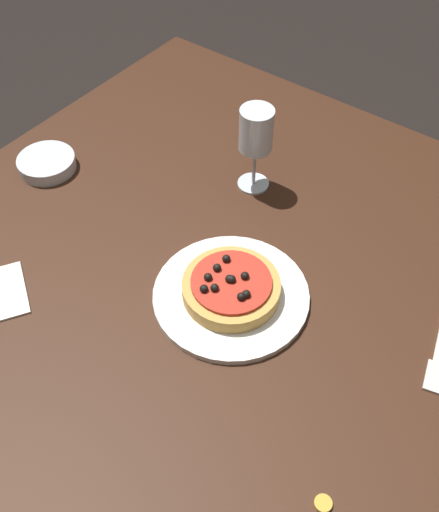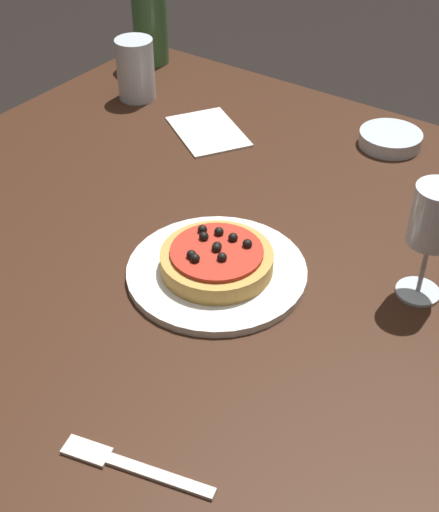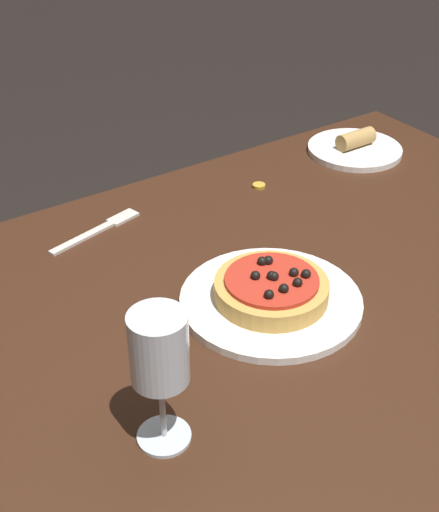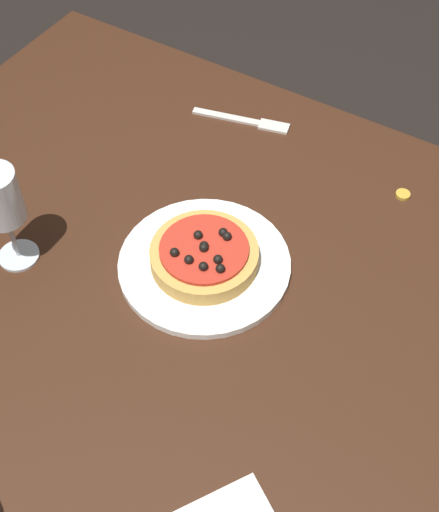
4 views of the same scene
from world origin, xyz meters
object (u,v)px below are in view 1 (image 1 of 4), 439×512
object	(u,v)px
pizza	(231,287)
side_bowl	(47,163)
dining_table	(184,310)
bottle_cap	(323,503)
dinner_plate	(231,296)
wine_glass	(256,133)
fork	(439,351)

from	to	relation	value
pizza	side_bowl	xyz separation A→B (m)	(-0.04, -0.50, -0.02)
dining_table	bottle_cap	size ratio (longest dim) A/B	52.50
bottle_cap	pizza	bearing A→B (deg)	-124.21
dinner_plate	wine_glass	world-z (taller)	wine_glass
dinner_plate	wine_glass	bearing A→B (deg)	-152.79
wine_glass	dining_table	bearing A→B (deg)	8.50
pizza	bottle_cap	size ratio (longest dim) A/B	6.81
dining_table	side_bowl	xyz separation A→B (m)	(-0.06, -0.41, 0.10)
dinner_plate	wine_glass	size ratio (longest dim) A/B	1.49
wine_glass	side_bowl	distance (m)	0.44
dining_table	side_bowl	size ratio (longest dim) A/B	10.80
wine_glass	side_bowl	bearing A→B (deg)	-59.96
wine_glass	bottle_cap	xyz separation A→B (m)	(0.46, 0.43, -0.12)
bottle_cap	side_bowl	bearing A→B (deg)	-107.22
side_bowl	bottle_cap	world-z (taller)	side_bowl
dinner_plate	side_bowl	distance (m)	0.50
dining_table	dinner_plate	xyz separation A→B (m)	(-0.02, 0.09, 0.09)
wine_glass	dinner_plate	bearing A→B (deg)	27.21
dining_table	wine_glass	distance (m)	0.35
dining_table	pizza	bearing A→B (deg)	102.07
dining_table	wine_glass	size ratio (longest dim) A/B	7.14
pizza	wine_glass	xyz separation A→B (m)	(-0.26, -0.13, 0.10)
pizza	fork	size ratio (longest dim) A/B	0.91
dining_table	fork	size ratio (longest dim) A/B	7.02
dining_table	bottle_cap	distance (m)	0.44
side_bowl	fork	xyz separation A→B (m)	(-0.07, 0.82, -0.01)
pizza	fork	xyz separation A→B (m)	(-0.11, 0.32, -0.03)
fork	bottle_cap	size ratio (longest dim) A/B	7.48
side_bowl	fork	world-z (taller)	side_bowl
fork	bottle_cap	xyz separation A→B (m)	(0.31, -0.03, 0.00)
pizza	side_bowl	world-z (taller)	pizza
dinner_plate	dining_table	bearing A→B (deg)	-77.82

